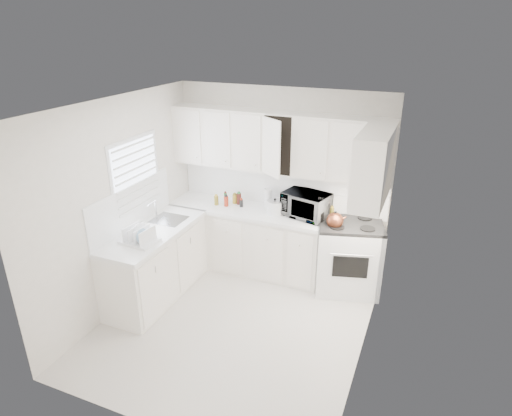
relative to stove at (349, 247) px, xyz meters
The scene contains 35 objects.
floor 1.81m from the stove, 129.41° to the right, with size 3.20×3.20×0.00m, color silver.
ceiling 2.60m from the stove, 129.41° to the right, with size 3.20×3.20×0.00m, color white.
wall_back 1.30m from the stove, 164.82° to the left, with size 3.00×3.00×0.00m, color white.
wall_front 3.17m from the stove, 110.29° to the right, with size 3.00×3.00×0.00m, color white.
wall_left 2.97m from the stove, 153.07° to the right, with size 3.20×3.20×0.00m, color white.
wall_right 1.53m from the stove, 72.01° to the right, with size 3.20×3.20×0.00m, color white.
window_blinds 2.88m from the stove, 159.44° to the right, with size 0.06×0.96×1.06m, color white, non-canonical shape.
lower_cabinets_back 1.48m from the stove, behind, with size 2.22×0.60×0.90m, color white, non-canonical shape.
lower_cabinets_left 2.54m from the stove, 154.03° to the right, with size 0.60×1.60×0.90m, color white, non-canonical shape.
countertop_back 1.50m from the stove, behind, with size 2.24×0.64×0.05m, color white.
countertop_left 2.54m from the stove, 153.93° to the right, with size 0.64×1.62×0.05m, color white.
backsplash_back 1.26m from the stove, 165.32° to the left, with size 2.98×0.02×0.55m, color white.
backsplash_left 2.86m from the stove, 156.63° to the right, with size 0.02×1.60×0.55m, color white.
upper_cabinets_back 1.39m from the stove, behind, with size 3.00×0.33×0.80m, color white, non-canonical shape.
upper_cabinets_right 1.03m from the stove, 61.97° to the right, with size 0.33×0.90×0.80m, color white, non-canonical shape.
sink 2.43m from the stove, 161.49° to the right, with size 0.42×0.38×0.30m, color gray, non-canonical shape.
stove is the anchor object (origin of this frame).
tea_kettle 0.50m from the stove, 138.37° to the right, with size 0.27×0.23×0.25m, color maroon, non-canonical shape.
frying_pan 0.41m from the stove, 41.63° to the left, with size 0.26×0.44×0.04m, color black, non-canonical shape.
microwave 0.82m from the stove, behind, with size 0.60×0.33×0.40m, color gray.
rice_cooker 1.12m from the stove, behind, with size 0.22×0.22×0.22m, color white, non-canonical shape.
paper_towel 1.30m from the stove, behind, with size 0.12×0.12×0.27m, color white.
utensil_crock 0.65m from the stove, 165.49° to the right, with size 0.12×0.12×0.37m, color black, non-canonical shape.
dish_rack 2.69m from the stove, 146.91° to the right, with size 0.42×0.31×0.23m, color white, non-canonical shape.
spice_left_0 1.97m from the stove, behind, with size 0.06×0.06×0.13m, color olive.
spice_left_1 1.89m from the stove, behind, with size 0.06×0.06×0.13m, color #2A7E37.
spice_left_2 1.82m from the stove, behind, with size 0.06×0.06×0.13m, color #AD2C17.
spice_left_3 1.74m from the stove, behind, with size 0.06×0.06×0.13m, color gold.
spice_left_4 1.67m from the stove, behind, with size 0.06×0.06×0.13m, color #4E1B16.
spice_left_5 1.60m from the stove, behind, with size 0.06×0.06×0.13m, color black.
sauce_right_0 0.67m from the stove, 162.96° to the left, with size 0.06×0.06×0.19m, color #AD2C17.
sauce_right_1 0.61m from the stove, 168.23° to the left, with size 0.06×0.06×0.19m, color gold.
sauce_right_2 0.59m from the stove, 158.49° to the left, with size 0.06×0.06×0.19m, color #4E1B16.
sauce_right_3 0.54m from the stove, 164.47° to the left, with size 0.06×0.06×0.19m, color black.
sauce_right_4 0.52m from the stove, 151.12° to the left, with size 0.06×0.06×0.19m, color olive.
Camera 1 is at (1.92, -3.91, 3.36)m, focal length 30.94 mm.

